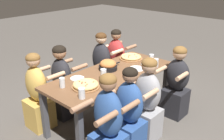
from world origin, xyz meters
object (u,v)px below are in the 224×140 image
at_px(pizza_board_second, 86,85).
at_px(drinking_glass_d, 150,66).
at_px(diner_near_right, 176,85).
at_px(skillet_bowl, 108,65).
at_px(diner_near_left, 108,128).
at_px(drinking_glass_c, 151,57).
at_px(pizza_board_main, 131,57).
at_px(drinking_glass_a, 156,63).
at_px(drinking_glass_b, 103,75).
at_px(diner_near_midleft, 129,116).
at_px(diner_far_midleft, 62,84).
at_px(cocktail_glass_blue, 131,72).
at_px(empty_plate_c, 137,69).
at_px(empty_plate_a, 147,65).
at_px(drinking_glass_e, 62,83).
at_px(drinking_glass_f, 82,94).
at_px(empty_plate_b, 77,78).
at_px(diner_far_left, 38,95).
at_px(diner_far_midright, 102,68).
at_px(diner_far_right, 116,63).

bearing_deg(pizza_board_second, drinking_glass_d, -13.84).
bearing_deg(diner_near_right, skillet_bowl, 41.13).
bearing_deg(diner_near_left, drinking_glass_c, -71.84).
relative_size(pizza_board_main, drinking_glass_a, 2.92).
height_order(drinking_glass_b, diner_near_midleft, diner_near_midleft).
distance_m(diner_near_right, diner_far_midleft, 1.70).
relative_size(pizza_board_main, cocktail_glass_blue, 2.92).
distance_m(empty_plate_c, diner_near_midleft, 0.93).
height_order(empty_plate_a, diner_near_midleft, diner_near_midleft).
bearing_deg(drinking_glass_a, drinking_glass_b, 163.10).
relative_size(drinking_glass_e, diner_near_right, 0.12).
bearing_deg(diner_near_left, empty_plate_c, -67.27).
relative_size(empty_plate_a, drinking_glass_f, 1.46).
distance_m(empty_plate_c, drinking_glass_f, 1.13).
bearing_deg(empty_plate_b, drinking_glass_c, -14.72).
distance_m(empty_plate_c, diner_far_midleft, 1.13).
bearing_deg(drinking_glass_b, drinking_glass_e, 156.32).
relative_size(empty_plate_a, diner_near_right, 0.16).
bearing_deg(diner_far_left, pizza_board_main, 73.02).
height_order(empty_plate_a, diner_far_midleft, diner_far_midleft).
height_order(pizza_board_second, diner_near_midleft, diner_near_midleft).
relative_size(empty_plate_c, diner_near_right, 0.21).
height_order(diner_far_midright, diner_far_left, diner_far_midright).
height_order(drinking_glass_d, drinking_glass_f, drinking_glass_f).
height_order(drinking_glass_a, diner_near_right, diner_near_right).
distance_m(diner_near_midleft, diner_far_right, 1.74).
bearing_deg(drinking_glass_b, diner_far_left, 130.75).
bearing_deg(drinking_glass_a, diner_near_right, -69.38).
distance_m(drinking_glass_b, drinking_glass_c, 1.05).
bearing_deg(empty_plate_c, drinking_glass_c, 5.94).
relative_size(drinking_glass_f, diner_far_midright, 0.11).
height_order(drinking_glass_b, diner_near_left, diner_near_left).
bearing_deg(diner_far_midright, drinking_glass_c, 27.64).
relative_size(drinking_glass_a, drinking_glass_c, 1.28).
height_order(empty_plate_c, drinking_glass_f, drinking_glass_f).
distance_m(cocktail_glass_blue, drinking_glass_f, 0.90).
relative_size(skillet_bowl, drinking_glass_d, 3.48).
height_order(diner_near_left, diner_far_left, diner_near_left).
distance_m(diner_far_left, diner_far_right, 1.63).
bearing_deg(drinking_glass_b, empty_plate_c, -9.25).
xyz_separation_m(drinking_glass_a, diner_far_midleft, (-1.03, 0.95, -0.29)).
bearing_deg(diner_near_midleft, diner_far_midright, -33.41).
bearing_deg(empty_plate_a, drinking_glass_f, -177.59).
xyz_separation_m(drinking_glass_b, drinking_glass_d, (0.71, -0.25, -0.01)).
bearing_deg(diner_near_midleft, cocktail_glass_blue, -53.34).
bearing_deg(drinking_glass_e, diner_far_right, 16.85).
bearing_deg(empty_plate_c, skillet_bowl, 134.55).
xyz_separation_m(skillet_bowl, drinking_glass_e, (-0.81, 0.02, -0.01)).
height_order(drinking_glass_c, diner_far_midleft, diner_far_midleft).
xyz_separation_m(drinking_glass_a, drinking_glass_b, (-0.86, 0.26, 0.01)).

